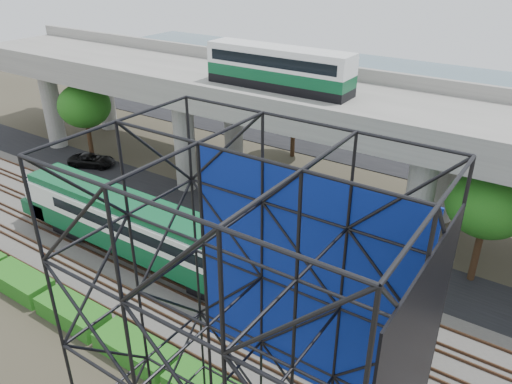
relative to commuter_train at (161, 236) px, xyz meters
The scene contains 13 objects.
ground 4.54m from the commuter_train, 34.74° to the right, with size 140.00×140.00×0.00m, color #474233.
ballast_bed 4.01m from the commuter_train, ahead, with size 90.00×12.00×0.20m, color slate.
service_road 9.42m from the commuter_train, 71.26° to the left, with size 90.00×5.00×0.08m, color black.
parking_lot 32.26m from the commuter_train, 84.85° to the left, with size 90.00×18.00×0.08m, color black.
harbor_water 54.15m from the commuter_train, 86.94° to the left, with size 140.00×40.00×0.03m, color #3F5C67.
rail_tracks 3.88m from the commuter_train, ahead, with size 90.00×9.52×0.16m.
commuter_train is the anchor object (origin of this frame).
overpass 15.22m from the commuter_train, 79.21° to the left, with size 80.00×12.00×12.40m.
scaffold_tower 17.60m from the commuter_train, 35.99° to the right, with size 9.36×6.36×15.00m.
hedge_strip 7.76m from the commuter_train, 58.30° to the right, with size 34.60×1.80×1.20m.
trees 14.53m from the commuter_train, 97.17° to the left, with size 40.94×16.94×7.69m.
suv 20.01m from the commuter_train, 153.49° to the left, with size 2.02×4.38×1.22m, color black.
parked_cars 32.12m from the commuter_train, 82.97° to the left, with size 37.32×9.28×1.24m.
Camera 1 is at (17.16, -16.95, 19.56)m, focal length 35.00 mm.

